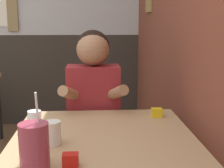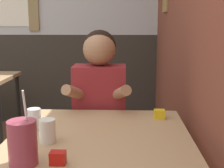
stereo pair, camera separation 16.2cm
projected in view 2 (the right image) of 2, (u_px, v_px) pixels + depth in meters
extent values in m
cube|color=brown|center=(180.00, 9.00, 2.39)|extent=(0.06, 4.62, 2.70)
cube|color=olive|center=(165.00, 3.00, 2.95)|extent=(0.02, 0.27, 0.17)
cube|color=#332D28|center=(44.00, 79.00, 3.91)|extent=(5.81, 0.06, 1.10)
cube|color=tan|center=(100.00, 138.00, 1.51)|extent=(0.87, 0.85, 0.04)
cylinder|color=black|center=(0.00, 120.00, 2.94)|extent=(0.04, 0.04, 0.69)
cylinder|color=black|center=(18.00, 106.00, 3.45)|extent=(0.04, 0.04, 0.69)
cube|color=maroon|center=(100.00, 106.00, 2.06)|extent=(0.34, 0.20, 0.54)
sphere|color=black|center=(100.00, 46.00, 2.01)|extent=(0.21, 0.21, 0.21)
sphere|color=#9E7051|center=(99.00, 49.00, 1.99)|extent=(0.21, 0.21, 0.21)
cylinder|color=#9E7051|center=(76.00, 93.00, 1.91)|extent=(0.14, 0.27, 0.15)
cylinder|color=#9E7051|center=(120.00, 93.00, 1.90)|extent=(0.14, 0.27, 0.15)
cylinder|color=#99384C|center=(23.00, 143.00, 1.17)|extent=(0.11, 0.11, 0.17)
cylinder|color=white|center=(25.00, 108.00, 1.14)|extent=(0.01, 0.04, 0.14)
cylinder|color=silver|center=(34.00, 119.00, 1.57)|extent=(0.07, 0.07, 0.11)
cylinder|color=silver|center=(47.00, 131.00, 1.40)|extent=(0.07, 0.07, 0.11)
cube|color=#B7140F|center=(58.00, 158.00, 1.19)|extent=(0.06, 0.04, 0.05)
cube|color=yellow|center=(159.00, 114.00, 1.75)|extent=(0.06, 0.04, 0.05)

